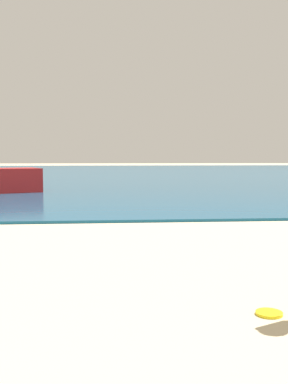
{
  "coord_description": "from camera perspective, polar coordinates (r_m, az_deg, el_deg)",
  "views": [
    {
      "loc": [
        -0.01,
        4.16,
        1.31
      ],
      "look_at": [
        0.59,
        11.13,
        0.77
      ],
      "focal_mm": 41.77,
      "sensor_mm": 36.0,
      "label": 1
    }
  ],
  "objects": [
    {
      "name": "water",
      "position": [
        38.88,
        -4.96,
        2.55
      ],
      "size": [
        160.0,
        60.0,
        0.06
      ],
      "primitive_type": "cube",
      "color": "#14567F",
      "rests_on": "ground"
    },
    {
      "name": "frisbee",
      "position": [
        4.0,
        15.68,
        -14.69
      ],
      "size": [
        0.22,
        0.22,
        0.03
      ],
      "primitive_type": "cylinder",
      "color": "yellow",
      "rests_on": "ground"
    }
  ]
}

